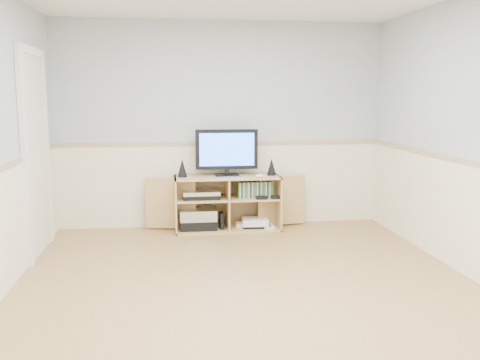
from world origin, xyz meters
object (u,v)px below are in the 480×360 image
at_px(keyboard, 230,177).
at_px(game_consoles, 254,223).
at_px(monitor, 227,151).
at_px(media_cabinet, 227,201).

xyz_separation_m(keyboard, game_consoles, (0.30, 0.13, -0.59)).
distance_m(monitor, game_consoles, 0.94).
height_order(media_cabinet, keyboard, keyboard).
bearing_deg(game_consoles, monitor, 169.37).
bearing_deg(keyboard, game_consoles, 16.08).
bearing_deg(keyboard, media_cabinet, 89.39).
xyz_separation_m(media_cabinet, game_consoles, (0.32, -0.07, -0.26)).
bearing_deg(media_cabinet, game_consoles, -11.93).
relative_size(monitor, game_consoles, 1.65).
xyz_separation_m(media_cabinet, keyboard, (0.02, -0.20, 0.32)).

